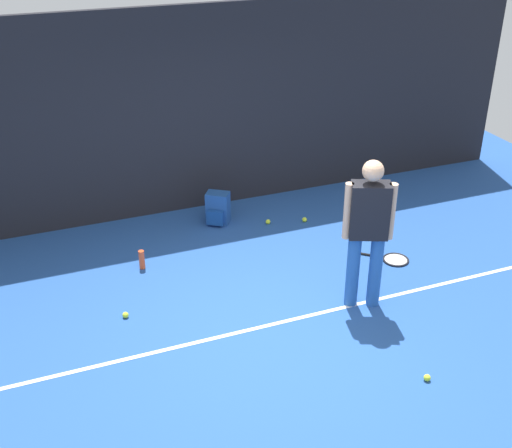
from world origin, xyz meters
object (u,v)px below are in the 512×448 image
tennis_racket (393,259)px  tennis_ball_by_fence (305,220)px  tennis_ball_far_left (427,378)px  tennis_player (368,226)px  tennis_ball_near_player (125,315)px  water_bottle (142,260)px  backpack (218,209)px  tennis_ball_mid_court (268,222)px

tennis_racket → tennis_ball_by_fence: tennis_ball_by_fence is taller
tennis_ball_far_left → tennis_racket: bearing=66.3°
tennis_player → tennis_ball_near_player: 2.73m
tennis_player → tennis_racket: 1.43m
tennis_racket → tennis_ball_far_left: 2.17m
tennis_ball_far_left → water_bottle: water_bottle is taller
backpack → tennis_ball_near_player: backpack is taller
tennis_ball_mid_court → water_bottle: water_bottle is taller
tennis_ball_by_fence → tennis_ball_far_left: (-0.28, -3.30, 0.00)m
tennis_player → tennis_ball_far_left: bearing=-69.2°
tennis_racket → tennis_ball_by_fence: 1.44m
tennis_ball_near_player → water_bottle: 1.01m
tennis_player → tennis_ball_near_player: bearing=-172.6°
tennis_player → backpack: size_ratio=3.86×
tennis_player → tennis_racket: (0.83, 0.67, -0.95)m
tennis_ball_far_left → water_bottle: 3.57m
tennis_ball_mid_court → tennis_racket: bearing=-53.3°
tennis_racket → tennis_player: bearing=-100.0°
tennis_ball_far_left → tennis_ball_near_player: bearing=140.4°
tennis_player → tennis_ball_near_player: size_ratio=25.76×
backpack → tennis_ball_far_left: bearing=-43.4°
tennis_ball_near_player → tennis_ball_far_left: 3.15m
tennis_player → tennis_ball_far_left: tennis_player is taller
tennis_racket → tennis_ball_mid_court: (-1.08, 1.44, 0.02)m
tennis_ball_far_left → tennis_ball_by_fence: bearing=85.1°
tennis_ball_mid_court → water_bottle: (-1.84, -0.50, 0.09)m
tennis_player → tennis_ball_mid_court: tennis_player is taller
tennis_ball_by_fence → water_bottle: (-2.32, -0.38, 0.09)m
tennis_ball_mid_court → tennis_ball_far_left: (0.20, -3.43, 0.00)m
tennis_racket → tennis_ball_by_fence: (-0.59, 1.31, 0.02)m
tennis_racket → tennis_ball_by_fence: size_ratio=8.77×
backpack → tennis_ball_mid_court: 0.70m
tennis_ball_by_fence → tennis_ball_far_left: 3.32m
tennis_player → tennis_ball_far_left: (-0.05, -1.32, -0.93)m
tennis_player → tennis_ball_mid_court: (-0.25, 2.11, -0.93)m
tennis_player → water_bottle: 2.77m
tennis_racket → water_bottle: bearing=-156.9°
tennis_player → tennis_ball_far_left: 1.62m
tennis_ball_near_player → tennis_ball_mid_court: size_ratio=1.00×
tennis_racket → backpack: 2.42m
backpack → tennis_ball_mid_court: (0.62, -0.28, -0.18)m
backpack → tennis_ball_by_fence: (1.11, -0.40, -0.18)m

